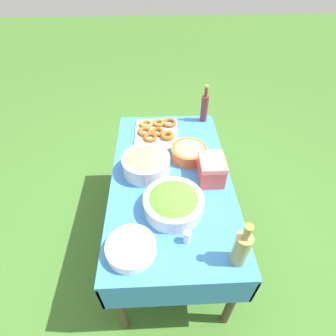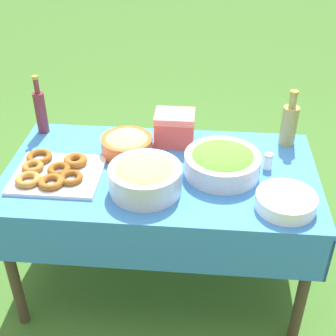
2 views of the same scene
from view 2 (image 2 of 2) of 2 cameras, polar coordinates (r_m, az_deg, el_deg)
ground_plane at (r=2.55m, az=-0.74°, el=-13.37°), size 14.00×14.00×0.00m
picnic_table at (r=2.15m, az=-0.85°, el=-2.43°), size 1.39×0.76×0.70m
salad_bowl at (r=2.05m, az=6.64°, el=0.76°), size 0.33×0.33×0.12m
pasta_bowl at (r=2.20m, az=-5.03°, el=2.99°), size 0.24×0.24×0.10m
donut_platter at (r=2.10m, az=-13.69°, el=-0.47°), size 0.38×0.34×0.05m
plate_stack at (r=1.92m, az=14.17°, el=-3.98°), size 0.24×0.24×0.06m
olive_oil_bottle at (r=2.31m, az=14.56°, el=5.28°), size 0.08×0.08×0.28m
wine_bottle at (r=2.42m, az=-15.27°, el=6.78°), size 0.06×0.06×0.30m
bread_bowl at (r=1.93m, az=-2.80°, el=-1.03°), size 0.30×0.30×0.13m
cooler_box at (r=2.25m, az=0.81°, el=4.88°), size 0.19×0.15×0.16m
salt_shaker at (r=2.13m, az=12.11°, el=0.83°), size 0.04×0.04×0.07m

